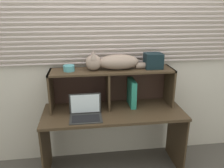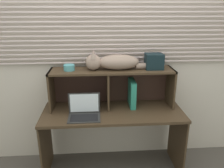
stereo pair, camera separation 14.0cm
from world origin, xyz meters
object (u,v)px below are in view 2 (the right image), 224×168
object	(u,v)px
book_stack	(92,104)
storage_box	(154,61)
binder_upright	(132,93)
laptop	(84,112)
small_basket	(69,68)
cat	(113,62)

from	to	relation	value
book_stack	storage_box	world-z (taller)	storage_box
book_stack	binder_upright	bearing A→B (deg)	0.12
binder_upright	laptop	bearing A→B (deg)	-156.03
small_basket	book_stack	bearing A→B (deg)	-0.25
binder_upright	small_basket	distance (m)	0.75
book_stack	cat	bearing A→B (deg)	0.24
cat	binder_upright	bearing A→B (deg)	0.00
laptop	storage_box	bearing A→B (deg)	17.20
storage_box	binder_upright	bearing A→B (deg)	180.00
cat	small_basket	distance (m)	0.47
laptop	small_basket	distance (m)	0.50
binder_upright	storage_box	xyz separation A→B (m)	(0.23, 0.00, 0.36)
cat	laptop	world-z (taller)	cat
binder_upright	small_basket	world-z (taller)	small_basket
book_stack	storage_box	distance (m)	0.84
binder_upright	book_stack	xyz separation A→B (m)	(-0.46, -0.00, -0.12)
cat	storage_box	xyz separation A→B (m)	(0.45, 0.00, -0.00)
storage_box	cat	bearing A→B (deg)	-180.00
storage_box	small_basket	bearing A→B (deg)	180.00
book_stack	storage_box	xyz separation A→B (m)	(0.69, 0.00, 0.48)
cat	laptop	size ratio (longest dim) A/B	2.27
book_stack	storage_box	size ratio (longest dim) A/B	1.19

